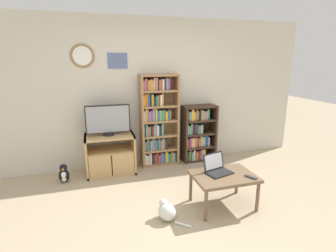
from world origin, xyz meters
TOP-DOWN VIEW (x-y plane):
  - ground_plane at (0.00, 0.00)m, footprint 18.00×18.00m
  - wall_back at (-0.01, 2.06)m, footprint 6.04×0.09m
  - tv_stand at (-0.74, 1.74)m, footprint 0.81×0.49m
  - television at (-0.75, 1.75)m, footprint 0.72×0.18m
  - bookshelf_tall at (0.12, 1.89)m, footprint 0.68×0.27m
  - bookshelf_short at (0.89, 1.88)m, footprint 0.63×0.30m
  - coffee_table at (0.59, 0.26)m, footprint 0.80×0.58m
  - laptop at (0.54, 0.36)m, footprint 0.39×0.34m
  - remote_near_laptop at (0.88, 0.09)m, footprint 0.12×0.16m
  - cat at (-0.21, 0.18)m, footprint 0.37×0.40m
  - penguin_figurine at (-1.49, 1.58)m, footprint 0.16×0.15m

SIDE VIEW (x-z plane):
  - ground_plane at x=0.00m, z-range 0.00..0.00m
  - cat at x=-0.21m, z-range -0.02..0.24m
  - penguin_figurine at x=-1.49m, z-range -0.01..0.29m
  - tv_stand at x=-0.74m, z-range 0.00..0.67m
  - coffee_table at x=0.59m, z-range 0.17..0.61m
  - remote_near_laptop at x=0.88m, z-range 0.44..0.46m
  - laptop at x=0.54m, z-range 0.38..0.63m
  - bookshelf_short at x=0.89m, z-range -0.01..1.06m
  - bookshelf_tall at x=0.12m, z-range -0.02..1.63m
  - television at x=-0.75m, z-range 0.67..1.18m
  - wall_back at x=-0.01m, z-range 0.01..2.61m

